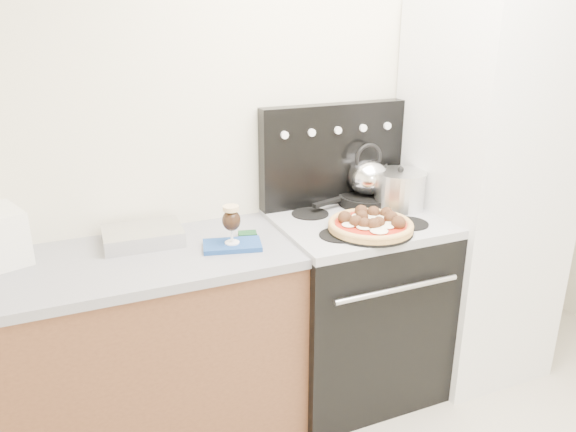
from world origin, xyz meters
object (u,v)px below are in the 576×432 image
pizza_pan (370,230)px  skillet (366,200)px  beer_glass (231,224)px  pizza (371,223)px  oven_mitt (232,245)px  fridge (480,196)px  base_cabinet (128,359)px  stock_pot (399,191)px  tea_kettle (368,174)px  stove_body (354,309)px

pizza_pan → skillet: size_ratio=1.35×
beer_glass → pizza: beer_glass is taller
beer_glass → oven_mitt: bearing=0.0°
fridge → beer_glass: fridge is taller
beer_glass → pizza: (0.61, -0.11, -0.05)m
pizza_pan → pizza: 0.03m
base_cabinet → oven_mitt: oven_mitt is taller
stock_pot → tea_kettle: bearing=135.6°
oven_mitt → pizza: pizza is taller
skillet → base_cabinet: bearing=-173.3°
base_cabinet → pizza: pizza is taller
beer_glass → pizza: size_ratio=0.45×
oven_mitt → stock_pot: 0.91m
oven_mitt → skillet: bearing=15.5°
base_cabinet → fridge: fridge is taller
stove_body → skillet: size_ratio=3.14×
stove_body → tea_kettle: bearing=49.9°
base_cabinet → tea_kettle: (1.25, 0.15, 0.65)m
fridge → stock_pot: bearing=169.2°
base_cabinet → pizza: (1.07, -0.18, 0.53)m
pizza → tea_kettle: (0.18, 0.33, 0.12)m
pizza → stock_pot: 0.37m
oven_mitt → skillet: 0.81m
oven_mitt → beer_glass: size_ratio=1.44×
stove_body → skillet: (0.14, 0.17, 0.51)m
base_cabinet → tea_kettle: 1.42m
base_cabinet → skillet: 1.36m
base_cabinet → beer_glass: (0.47, -0.07, 0.58)m
pizza_pan → stock_pot: 0.37m
tea_kettle → beer_glass: bearing=-173.7°
stove_body → oven_mitt: oven_mitt is taller
pizza → stock_pot: (0.29, 0.22, 0.05)m
beer_glass → stock_pot: (0.90, 0.10, 0.00)m
pizza_pan → beer_glass: bearing=169.4°
skillet → beer_glass: bearing=-164.5°
base_cabinet → skillet: (1.25, 0.15, 0.52)m
fridge → pizza_pan: size_ratio=5.02×
fridge → tea_kettle: fridge is taller
base_cabinet → stock_pot: (1.37, 0.03, 0.58)m
stove_body → stock_pot: (0.26, 0.06, 0.57)m
pizza_pan → tea_kettle: bearing=62.1°
beer_glass → pizza_pan: bearing=-10.6°
stove_body → fridge: 0.87m
base_cabinet → skillet: size_ratio=5.17×
fridge → oven_mitt: 1.34m
fridge → stock_pot: (-0.44, 0.08, 0.06)m
base_cabinet → stove_body: stove_body is taller
oven_mitt → tea_kettle: 0.83m
pizza_pan → pizza: size_ratio=1.01×
fridge → pizza_pan: fridge is taller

